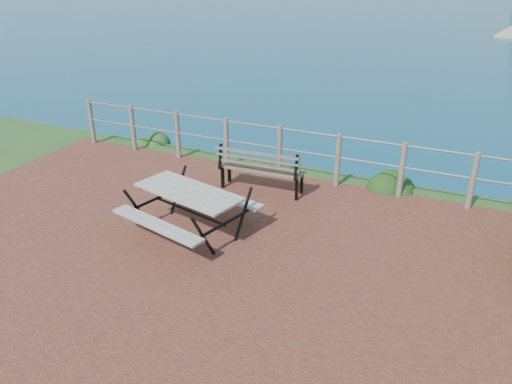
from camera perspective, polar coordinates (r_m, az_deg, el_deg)
ground at (r=7.14m, az=-7.67°, el=-7.81°), size 10.00×7.00×0.12m
safety_railing at (r=9.57m, az=2.72°, el=5.01°), size 9.40×0.10×1.00m
picnic_table at (r=7.60m, az=-7.63°, el=-1.71°), size 1.80×1.43×0.71m
park_bench at (r=8.89m, az=0.66°, el=3.42°), size 1.55×0.45×0.87m
shrub_lip_west at (r=11.97m, az=-11.47°, el=5.78°), size 0.67×0.67×0.37m
shrub_lip_east at (r=9.62m, az=15.17°, el=0.55°), size 0.69×0.69×0.39m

